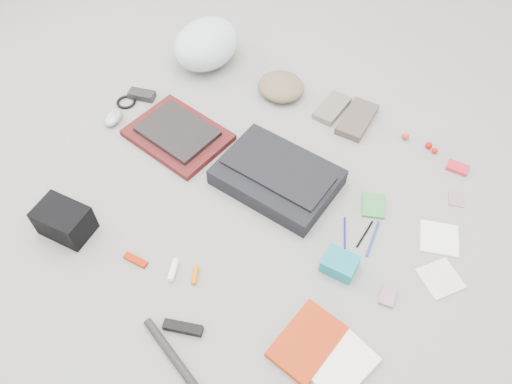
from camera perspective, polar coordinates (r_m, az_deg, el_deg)
The scene contains 33 objects.
ground_plane at distance 1.88m, azimuth 0.00°, elevation -0.92°, with size 4.00×4.00×0.00m, color gray.
messenger_bag at distance 1.91m, azimuth 2.42°, elevation 1.71°, with size 0.44×0.31×0.07m, color black.
bag_flap at distance 1.87m, azimuth 2.47°, elevation 2.52°, with size 0.41×0.19×0.01m, color black.
laptop_sleeve at distance 2.11m, azimuth -8.90°, elevation 6.44°, with size 0.39×0.29×0.03m, color #4F1414.
laptop at distance 2.09m, azimuth -8.98°, elevation 6.88°, with size 0.30×0.22×0.02m, color black.
bike_helmet at distance 2.41m, azimuth -5.70°, elevation 16.48°, with size 0.27×0.34×0.20m, color silver.
beanie at distance 2.27m, azimuth 2.89°, elevation 11.95°, with size 0.21×0.20×0.07m, color brown.
mitten_left at distance 2.22m, azimuth 8.67°, elevation 9.47°, with size 0.09×0.19×0.03m, color #71685B.
mitten_right at distance 2.19m, azimuth 11.46°, elevation 8.15°, with size 0.11×0.22×0.03m, color #524740.
power_brick at distance 2.32m, azimuth -12.92°, elevation 10.77°, with size 0.12×0.05×0.03m, color black.
cable_coil at distance 2.31m, azimuth -14.62°, elevation 9.92°, with size 0.09×0.09×0.01m, color black.
mouse at distance 2.23m, azimuth -16.02°, elevation 8.22°, with size 0.07×0.11×0.04m, color #999AA7.
camera_bag at distance 1.89m, azimuth -21.07°, elevation -3.07°, with size 0.18×0.13×0.12m, color black.
multitool at distance 1.78m, azimuth -13.59°, elevation -7.56°, with size 0.09×0.02×0.01m, color #9A1900.
toiletry_tube_white at distance 1.73m, azimuth -9.45°, elevation -8.78°, with size 0.02×0.02×0.08m, color white.
toiletry_tube_orange at distance 1.72m, azimuth -6.98°, elevation -9.44°, with size 0.02×0.02×0.06m, color #ED6200.
u_lock at distance 1.64m, azimuth -8.34°, elevation -15.10°, with size 0.13×0.03×0.03m, color black.
bike_pump at distance 1.61m, azimuth -9.47°, elevation -18.05°, with size 0.03×0.03×0.29m, color black.
book_red at distance 1.62m, azimuth 5.89°, elevation -16.65°, with size 0.15×0.23×0.02m, color red.
book_white at distance 1.61m, azimuth 9.92°, elevation -19.06°, with size 0.13×0.20×0.02m, color white.
notepad at distance 1.91m, azimuth 13.26°, elevation -1.50°, with size 0.08×0.11×0.01m, color #39823E.
pen_blue at distance 1.82m, azimuth 10.12°, elevation -4.60°, with size 0.01×0.01×0.13m, color navy.
pen_black at distance 1.84m, azimuth 12.32°, elevation -4.72°, with size 0.01×0.01×0.13m, color black.
pen_navy at distance 1.83m, azimuth 13.20°, elevation -5.21°, with size 0.01×0.01×0.16m, color navy.
accordion_wallet at distance 1.73m, azimuth 9.54°, elevation -8.11°, with size 0.11×0.09×0.06m, color teal.
card_deck at distance 1.73m, azimuth 14.80°, elevation -11.46°, with size 0.05×0.07×0.01m, color #A17795.
napkin_top at distance 1.90m, azimuth 20.21°, elevation -4.99°, with size 0.13×0.13×0.01m, color white.
napkin_bottom at distance 1.82m, azimuth 20.34°, elevation -9.25°, with size 0.12×0.12×0.01m, color silver.
lollipop_a at distance 2.17m, azimuth 16.71°, elevation 6.12°, with size 0.03×0.03×0.03m, color #AD331E.
lollipop_b at distance 2.16m, azimuth 19.15°, elevation 5.05°, with size 0.03×0.03×0.03m, color #C00607.
lollipop_c at distance 2.15m, azimuth 19.75°, elevation 4.46°, with size 0.02×0.02×0.02m, color #B3180A.
altoids_tin at distance 2.13m, azimuth 22.03°, elevation 2.59°, with size 0.08×0.05×0.02m, color red.
stamp_sheet at distance 2.03m, azimuth 21.88°, elevation -0.78°, with size 0.05×0.07×0.00m, color gray.
Camera 1 is at (0.56, -0.97, 1.52)m, focal length 35.00 mm.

